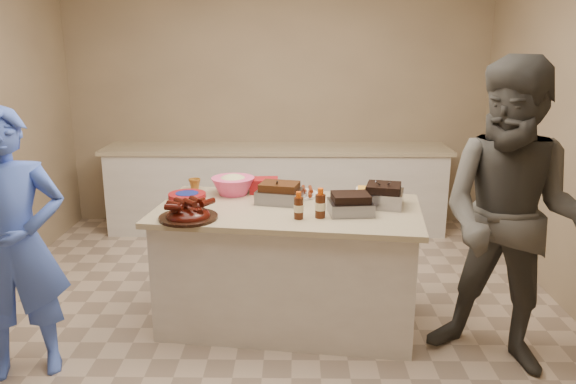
{
  "coord_description": "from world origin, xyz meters",
  "views": [
    {
      "loc": [
        0.2,
        -3.59,
        1.99
      ],
      "look_at": [
        0.15,
        0.18,
        0.96
      ],
      "focal_mm": 35.0,
      "sensor_mm": 36.0,
      "label": 1
    }
  ],
  "objects_px": {
    "rib_platter": "(188,219)",
    "bbq_bottle_b": "(320,218)",
    "bbq_bottle_a": "(299,219)",
    "mustard_bottle": "(268,199)",
    "roasting_pan": "(383,206)",
    "guest_gray": "(498,362)",
    "island": "(288,320)",
    "coleslaw_bowl": "(233,194)",
    "plastic_cup": "(195,190)",
    "guest_blue": "(32,369)"
  },
  "relations": [
    {
      "from": "coleslaw_bowl",
      "to": "bbq_bottle_b",
      "type": "distance_m",
      "value": 0.84
    },
    {
      "from": "island",
      "to": "guest_blue",
      "type": "relative_size",
      "value": 1.11
    },
    {
      "from": "rib_platter",
      "to": "coleslaw_bowl",
      "type": "relative_size",
      "value": 1.19
    },
    {
      "from": "island",
      "to": "coleslaw_bowl",
      "type": "height_order",
      "value": "coleslaw_bowl"
    },
    {
      "from": "guest_gray",
      "to": "roasting_pan",
      "type": "bearing_deg",
      "value": 170.16
    },
    {
      "from": "rib_platter",
      "to": "coleslaw_bowl",
      "type": "distance_m",
      "value": 0.64
    },
    {
      "from": "bbq_bottle_b",
      "to": "rib_platter",
      "type": "bearing_deg",
      "value": -177.5
    },
    {
      "from": "coleslaw_bowl",
      "to": "mustard_bottle",
      "type": "bearing_deg",
      "value": -23.01
    },
    {
      "from": "roasting_pan",
      "to": "guest_gray",
      "type": "xyz_separation_m",
      "value": [
        0.68,
        -0.59,
        -0.86
      ]
    },
    {
      "from": "coleslaw_bowl",
      "to": "mustard_bottle",
      "type": "xyz_separation_m",
      "value": [
        0.27,
        -0.11,
        0.0
      ]
    },
    {
      "from": "roasting_pan",
      "to": "mustard_bottle",
      "type": "height_order",
      "value": "mustard_bottle"
    },
    {
      "from": "island",
      "to": "roasting_pan",
      "type": "distance_m",
      "value": 1.09
    },
    {
      "from": "rib_platter",
      "to": "guest_gray",
      "type": "bearing_deg",
      "value": -8.07
    },
    {
      "from": "roasting_pan",
      "to": "coleslaw_bowl",
      "type": "bearing_deg",
      "value": 178.24
    },
    {
      "from": "roasting_pan",
      "to": "mustard_bottle",
      "type": "relative_size",
      "value": 2.16
    },
    {
      "from": "guest_blue",
      "to": "guest_gray",
      "type": "distance_m",
      "value": 2.94
    },
    {
      "from": "guest_blue",
      "to": "guest_gray",
      "type": "height_order",
      "value": "guest_gray"
    },
    {
      "from": "island",
      "to": "mustard_bottle",
      "type": "bearing_deg",
      "value": 130.14
    },
    {
      "from": "bbq_bottle_b",
      "to": "coleslaw_bowl",
      "type": "bearing_deg",
      "value": 138.3
    },
    {
      "from": "island",
      "to": "coleslaw_bowl",
      "type": "xyz_separation_m",
      "value": [
        -0.42,
        0.35,
        0.86
      ]
    },
    {
      "from": "rib_platter",
      "to": "guest_blue",
      "type": "relative_size",
      "value": 0.23
    },
    {
      "from": "mustard_bottle",
      "to": "plastic_cup",
      "type": "xyz_separation_m",
      "value": [
        -0.58,
        0.24,
        0.0
      ]
    },
    {
      "from": "coleslaw_bowl",
      "to": "bbq_bottle_b",
      "type": "height_order",
      "value": "coleslaw_bowl"
    },
    {
      "from": "island",
      "to": "coleslaw_bowl",
      "type": "bearing_deg",
      "value": 147.62
    },
    {
      "from": "bbq_bottle_b",
      "to": "plastic_cup",
      "type": "distance_m",
      "value": 1.17
    },
    {
      "from": "bbq_bottle_b",
      "to": "island",
      "type": "bearing_deg",
      "value": 134.76
    },
    {
      "from": "bbq_bottle_b",
      "to": "roasting_pan",
      "type": "bearing_deg",
      "value": 31.14
    },
    {
      "from": "bbq_bottle_b",
      "to": "mustard_bottle",
      "type": "relative_size",
      "value": 1.59
    },
    {
      "from": "bbq_bottle_a",
      "to": "mustard_bottle",
      "type": "bearing_deg",
      "value": 115.1
    },
    {
      "from": "coleslaw_bowl",
      "to": "guest_blue",
      "type": "height_order",
      "value": "coleslaw_bowl"
    },
    {
      "from": "guest_blue",
      "to": "plastic_cup",
      "type": "bearing_deg",
      "value": 35.66
    },
    {
      "from": "coleslaw_bowl",
      "to": "island",
      "type": "bearing_deg",
      "value": -39.72
    },
    {
      "from": "guest_gray",
      "to": "rib_platter",
      "type": "bearing_deg",
      "value": -156.87
    },
    {
      "from": "roasting_pan",
      "to": "mustard_bottle",
      "type": "xyz_separation_m",
      "value": [
        -0.82,
        0.18,
        0.0
      ]
    },
    {
      "from": "rib_platter",
      "to": "bbq_bottle_b",
      "type": "bearing_deg",
      "value": 2.5
    },
    {
      "from": "coleslaw_bowl",
      "to": "guest_blue",
      "type": "bearing_deg",
      "value": -139.87
    },
    {
      "from": "rib_platter",
      "to": "roasting_pan",
      "type": "bearing_deg",
      "value": 13.32
    },
    {
      "from": "mustard_bottle",
      "to": "guest_gray",
      "type": "relative_size",
      "value": 0.07
    },
    {
      "from": "mustard_bottle",
      "to": "guest_gray",
      "type": "bearing_deg",
      "value": -27.19
    },
    {
      "from": "island",
      "to": "plastic_cup",
      "type": "xyz_separation_m",
      "value": [
        -0.73,
        0.48,
        0.86
      ]
    },
    {
      "from": "bbq_bottle_a",
      "to": "mustard_bottle",
      "type": "distance_m",
      "value": 0.53
    },
    {
      "from": "plastic_cup",
      "to": "mustard_bottle",
      "type": "bearing_deg",
      "value": -22.91
    },
    {
      "from": "bbq_bottle_a",
      "to": "bbq_bottle_b",
      "type": "height_order",
      "value": "bbq_bottle_b"
    },
    {
      "from": "bbq_bottle_a",
      "to": "guest_blue",
      "type": "height_order",
      "value": "bbq_bottle_a"
    },
    {
      "from": "bbq_bottle_a",
      "to": "island",
      "type": "bearing_deg",
      "value": 106.67
    },
    {
      "from": "island",
      "to": "coleslaw_bowl",
      "type": "relative_size",
      "value": 5.63
    },
    {
      "from": "mustard_bottle",
      "to": "plastic_cup",
      "type": "relative_size",
      "value": 1.33
    },
    {
      "from": "guest_blue",
      "to": "guest_gray",
      "type": "bearing_deg",
      "value": -14.55
    },
    {
      "from": "bbq_bottle_a",
      "to": "plastic_cup",
      "type": "xyz_separation_m",
      "value": [
        -0.8,
        0.72,
        0.0
      ]
    },
    {
      "from": "island",
      "to": "plastic_cup",
      "type": "relative_size",
      "value": 19.47
    }
  ]
}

